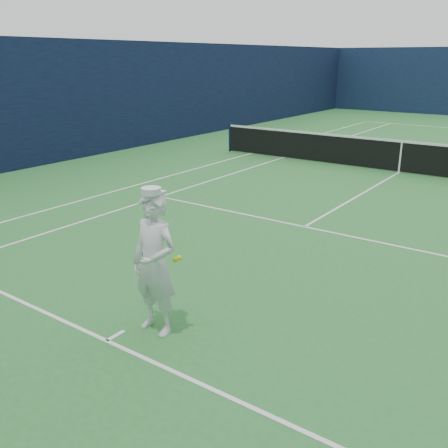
{
  "coord_description": "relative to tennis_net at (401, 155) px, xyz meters",
  "views": [
    {
      "loc": [
        4.41,
        -15.5,
        3.41
      ],
      "look_at": [
        0.34,
        -9.8,
        1.06
      ],
      "focal_mm": 40.0,
      "sensor_mm": 36.0,
      "label": 1
    }
  ],
  "objects": [
    {
      "name": "court_markings",
      "position": [
        0.0,
        0.0,
        -0.55
      ],
      "size": [
        11.03,
        23.83,
        0.01
      ],
      "color": "white",
      "rests_on": "ground"
    },
    {
      "name": "tennis_net",
      "position": [
        0.0,
        0.0,
        0.0
      ],
      "size": [
        12.88,
        0.09,
        1.07
      ],
      "color": "#141E4C",
      "rests_on": "ground"
    },
    {
      "name": "ground",
      "position": [
        0.0,
        0.0,
        -0.55
      ],
      "size": [
        80.0,
        80.0,
        0.0
      ],
      "primitive_type": "plane",
      "color": "#2C7433",
      "rests_on": "ground"
    },
    {
      "name": "tennis_player",
      "position": [
        0.34,
        -11.3,
        0.39
      ],
      "size": [
        0.77,
        0.49,
        1.93
      ],
      "rotation": [
        0.0,
        0.0,
        -0.02
      ],
      "color": "white",
      "rests_on": "ground"
    },
    {
      "name": "windscreen_fence",
      "position": [
        0.0,
        0.0,
        1.45
      ],
      "size": [
        20.12,
        36.12,
        4.0
      ],
      "color": "#0F1C39",
      "rests_on": "ground"
    }
  ]
}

